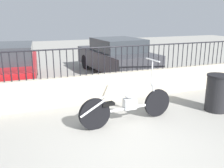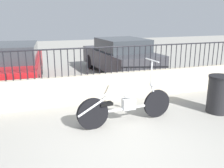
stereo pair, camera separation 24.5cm
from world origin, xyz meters
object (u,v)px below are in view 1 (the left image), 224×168
motorcycle_white (124,105)px  trash_bin (217,93)px  car_dark_grey (116,56)px  car_red (10,65)px

motorcycle_white → trash_bin: motorcycle_white is taller
car_dark_grey → trash_bin: bearing=-175.8°
car_red → car_dark_grey: car_dark_grey is taller
motorcycle_white → car_dark_grey: bearing=65.4°
car_dark_grey → motorcycle_white: bearing=154.7°
motorcycle_white → car_red: car_red is taller
car_red → car_dark_grey: size_ratio=1.08×
trash_bin → car_dark_grey: bearing=99.4°
trash_bin → car_dark_grey: (-0.79, 4.77, 0.25)m
car_red → trash_bin: bearing=-126.3°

